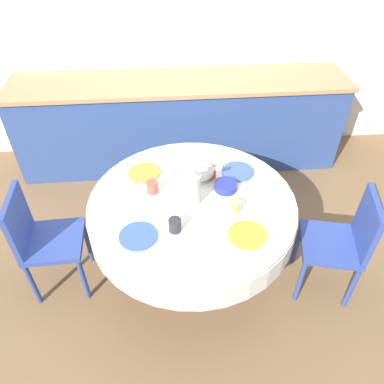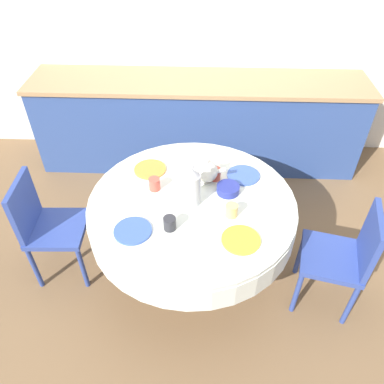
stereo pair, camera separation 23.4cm
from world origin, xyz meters
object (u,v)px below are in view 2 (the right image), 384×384
coffee_carafe (192,186)px  chair_left (345,255)px  chair_right (46,224)px  teapot (207,171)px

coffee_carafe → chair_left: bearing=-12.6°
chair_right → coffee_carafe: coffee_carafe is taller
teapot → chair_right: bearing=-167.5°
chair_left → coffee_carafe: 1.11m
chair_right → coffee_carafe: (1.05, 0.03, 0.36)m
chair_right → teapot: size_ratio=3.97×
chair_left → teapot: bearing=77.2°
chair_left → chair_right: 2.08m
coffee_carafe → teapot: bearing=66.5°
chair_right → teapot: 1.22m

